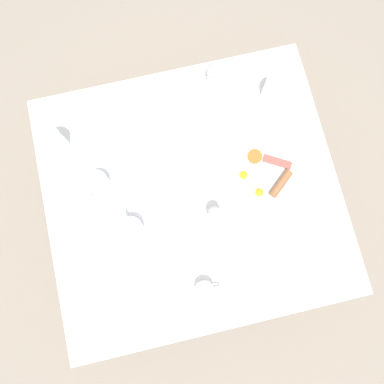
% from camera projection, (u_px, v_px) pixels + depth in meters
% --- Properties ---
extents(ground_plane, '(8.00, 8.00, 0.00)m').
position_uv_depth(ground_plane, '(192.00, 216.00, 2.04)').
color(ground_plane, gray).
extents(table, '(1.05, 0.96, 0.71)m').
position_uv_depth(table, '(192.00, 196.00, 1.40)').
color(table, white).
rests_on(table, ground_plane).
extents(breakfast_plate, '(0.27, 0.27, 0.04)m').
position_uv_depth(breakfast_plate, '(263.00, 176.00, 1.34)').
color(breakfast_plate, white).
rests_on(breakfast_plate, table).
extents(teapot_near, '(0.15, 0.15, 0.13)m').
position_uv_depth(teapot_near, '(164.00, 140.00, 1.32)').
color(teapot_near, white).
rests_on(teapot_near, table).
extents(teacup_with_saucer_left, '(0.15, 0.15, 0.07)m').
position_uv_depth(teacup_with_saucer_left, '(132.00, 229.00, 1.29)').
color(teacup_with_saucer_left, white).
rests_on(teacup_with_saucer_left, table).
extents(teacup_with_saucer_right, '(0.15, 0.15, 0.07)m').
position_uv_depth(teacup_with_saucer_right, '(98.00, 183.00, 1.31)').
color(teacup_with_saucer_right, white).
rests_on(teacup_with_saucer_right, table).
extents(water_glass_tall, '(0.08, 0.08, 0.11)m').
position_uv_depth(water_glass_tall, '(274.00, 91.00, 1.35)').
color(water_glass_tall, white).
rests_on(water_glass_tall, table).
extents(water_glass_short, '(0.08, 0.08, 0.11)m').
position_uv_depth(water_glass_short, '(55.00, 143.00, 1.31)').
color(water_glass_short, white).
rests_on(water_glass_short, table).
extents(creamer_jug, '(0.09, 0.07, 0.05)m').
position_uv_depth(creamer_jug, '(205.00, 290.00, 1.25)').
color(creamer_jug, white).
rests_on(creamer_jug, table).
extents(pepper_grinder, '(0.05, 0.05, 0.11)m').
position_uv_depth(pepper_grinder, '(213.00, 75.00, 1.36)').
color(pepper_grinder, '#BCBCC1').
rests_on(pepper_grinder, table).
extents(salt_grinder, '(0.05, 0.05, 0.11)m').
position_uv_depth(salt_grinder, '(214.00, 214.00, 1.26)').
color(salt_grinder, '#BCBCC1').
rests_on(salt_grinder, table).
extents(napkin_folded, '(0.18, 0.15, 0.01)m').
position_uv_depth(napkin_folded, '(299.00, 261.00, 1.29)').
color(napkin_folded, white).
rests_on(napkin_folded, table).
extents(fork_by_plate, '(0.04, 0.16, 0.00)m').
position_uv_depth(fork_by_plate, '(88.00, 119.00, 1.39)').
color(fork_by_plate, silver).
rests_on(fork_by_plate, table).
extents(knife_by_plate, '(0.17, 0.11, 0.00)m').
position_uv_depth(knife_by_plate, '(92.00, 283.00, 1.28)').
color(knife_by_plate, silver).
rests_on(knife_by_plate, table).
extents(spoon_for_tea, '(0.11, 0.14, 0.00)m').
position_uv_depth(spoon_for_tea, '(160.00, 291.00, 1.27)').
color(spoon_for_tea, silver).
rests_on(spoon_for_tea, table).
extents(fork_spare, '(0.05, 0.16, 0.00)m').
position_uv_depth(fork_spare, '(236.00, 256.00, 1.30)').
color(fork_spare, silver).
rests_on(fork_spare, table).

